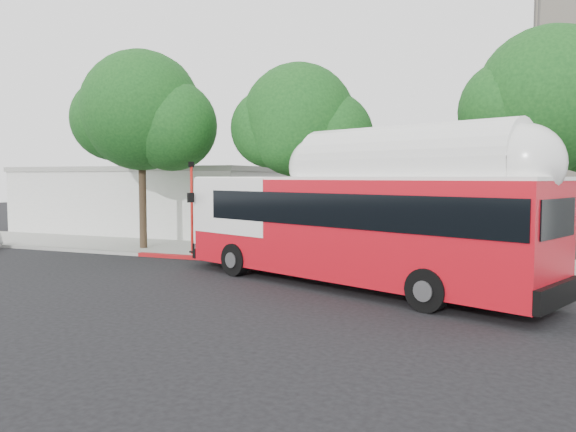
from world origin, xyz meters
name	(u,v)px	position (x,y,z in m)	size (l,w,h in m)	color
ground	(263,283)	(0.00, 0.00, 0.00)	(120.00, 120.00, 0.00)	black
sidewalk	(323,256)	(0.00, 6.50, 0.07)	(60.00, 5.00, 0.15)	gray
curb_strip	(303,265)	(0.00, 3.90, 0.07)	(60.00, 0.30, 0.15)	gray
red_curb_segment	(237,260)	(-3.00, 3.90, 0.08)	(10.00, 0.32, 0.16)	#A01115
street_tree_left	(150,115)	(-8.53, 5.56, 6.60)	(6.67, 5.80, 9.74)	#2D2116
street_tree_mid	(308,125)	(-0.59, 6.06, 5.91)	(5.75, 5.00, 8.62)	#2D2116
street_tree_right	(562,105)	(9.44, 5.86, 6.26)	(6.21, 5.40, 9.18)	#2D2116
low_commercial_bldg	(159,199)	(-14.00, 14.00, 2.15)	(16.20, 10.20, 4.25)	silver
transit_bus	(351,228)	(2.96, 0.49, 1.95)	(13.95, 7.59, 4.16)	red
signal_pole	(192,209)	(-5.52, 4.38, 2.21)	(0.12, 0.41, 4.31)	red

